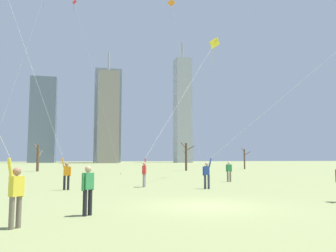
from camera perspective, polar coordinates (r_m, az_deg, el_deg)
The scene contains 16 objects.
ground_plane at distance 13.65m, azimuth 6.24°, elevation -13.30°, with size 400.00×400.00×0.00m, color #848E56.
kite_flyer_midfield_left_pink at distance 21.48m, azimuth -20.54°, elevation 3.91°, with size 7.31×0.73×19.59m.
kite_flyer_far_back_yellow at distance 24.33m, azimuth -0.78°, elevation -1.93°, with size 9.45×9.43×14.01m.
kite_flyer_midfield_center_white at distance 20.83m, azimuth 10.97°, elevation -3.96°, with size 12.07×7.29×13.20m.
bystander_strolling_midfield at distance 27.56m, azimuth 10.26°, elevation -7.40°, with size 0.51×0.22×1.62m.
bystander_watching_nearby at distance 11.55m, azimuth -13.40°, elevation -10.10°, with size 0.41×0.37×1.62m.
distant_kite_low_near_trees_teal at distance 43.95m, azimuth -20.90°, elevation 17.79°, with size 4.34×6.96×21.66m.
distant_kite_high_overhead_red at distance 45.69m, azimuth -14.58°, elevation 16.28°, with size 6.21×2.71×22.07m.
distant_kite_drifting_left_orange at distance 45.95m, azimuth 0.95°, elevation 18.24°, with size 4.28×1.66×22.60m.
bare_tree_far_right_edge at distance 51.69m, azimuth 3.07°, elevation -4.97°, with size 1.86×1.57×4.40m.
bare_tree_rightmost at distance 52.29m, azimuth -21.14°, elevation -4.95°, with size 1.40×1.43×4.13m.
bare_tree_leftmost at distance 60.92m, azimuth 12.81°, elevation -5.33°, with size 1.77×1.73×3.74m.
skyline_mid_tower_left at distance 151.94m, azimuth 2.49°, elevation 2.71°, with size 6.94×7.09×54.71m.
skyline_slender_spire at distance 158.50m, azimuth -10.21°, elevation 1.66°, with size 11.86×9.66×42.75m.
skyline_tall_tower at distance 155.29m, azimuth -20.34°, elevation 0.96°, with size 10.67×8.02×36.81m.
skyline_wide_slab at distance 140.82m, azimuth -10.12°, elevation 1.39°, with size 8.22×11.82×45.98m.
Camera 1 is at (-4.64, -12.71, 1.86)m, focal length 36.07 mm.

